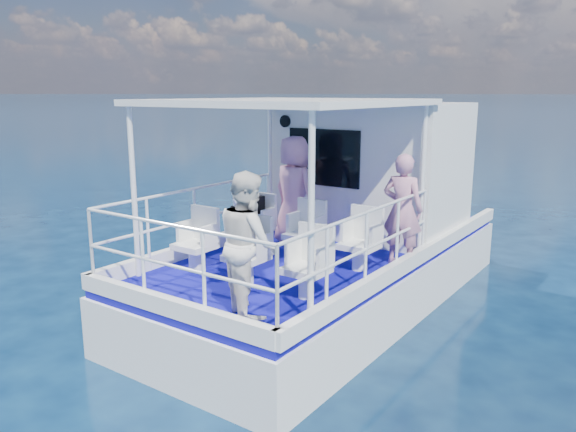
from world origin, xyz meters
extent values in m
plane|color=#071B37|center=(0.00, 0.00, 0.00)|extent=(2000.00, 2000.00, 0.00)
cube|color=white|center=(0.00, 1.00, 0.00)|extent=(3.00, 7.00, 1.60)
cube|color=#0D0A8A|center=(0.00, 1.00, 0.85)|extent=(2.90, 6.90, 0.10)
cube|color=white|center=(0.00, 2.30, 2.00)|extent=(2.85, 2.00, 2.20)
cube|color=white|center=(0.00, -0.20, 3.14)|extent=(3.00, 3.20, 0.08)
cylinder|color=white|center=(-1.35, -1.70, 2.00)|extent=(0.07, 0.07, 2.20)
cylinder|color=white|center=(1.35, -1.70, 2.00)|extent=(0.07, 0.07, 2.20)
cylinder|color=white|center=(-1.35, 1.20, 2.00)|extent=(0.07, 0.07, 2.20)
cylinder|color=white|center=(1.35, 1.20, 2.00)|extent=(0.07, 0.07, 2.20)
cube|color=white|center=(-0.90, 0.20, 1.09)|extent=(0.48, 0.46, 0.38)
cube|color=white|center=(0.00, 0.20, 1.09)|extent=(0.48, 0.46, 0.38)
cube|color=white|center=(0.90, 0.20, 1.09)|extent=(0.48, 0.46, 0.38)
cube|color=white|center=(-0.90, -1.10, 1.09)|extent=(0.48, 0.46, 0.38)
cube|color=white|center=(0.00, -1.10, 1.09)|extent=(0.48, 0.46, 0.38)
cube|color=white|center=(0.90, -1.10, 1.09)|extent=(0.48, 0.46, 0.38)
imported|color=pink|center=(-0.53, 0.72, 1.76)|extent=(0.74, 0.61, 1.72)
imported|color=#C680A0|center=(1.25, 0.79, 1.68)|extent=(0.59, 0.41, 1.56)
imported|color=silver|center=(0.63, -1.83, 1.68)|extent=(0.96, 0.92, 1.56)
cube|color=black|center=(-0.93, 0.17, 1.51)|extent=(0.35, 0.20, 0.46)
cube|color=black|center=(-0.03, -1.13, 1.50)|extent=(0.30, 0.17, 0.45)
cube|color=black|center=(-0.91, 0.16, 1.77)|extent=(0.09, 0.06, 0.06)
camera|label=1|loc=(4.33, -6.33, 3.27)|focal=35.00mm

